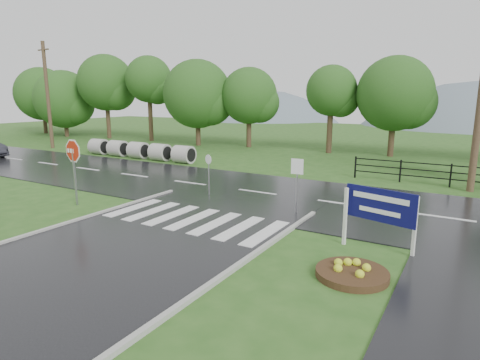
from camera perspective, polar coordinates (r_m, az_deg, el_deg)
The scene contains 14 objects.
ground at distance 11.63m, azimuth -22.09°, elevation -11.81°, with size 120.00×120.00×0.00m, color #2B561C.
main_road at distance 19.00m, azimuth 2.47°, elevation -1.84°, with size 90.00×8.00×0.04m, color black.
walkway at distance 11.22m, azimuth 27.65°, elevation -13.22°, with size 2.20×11.00×0.04m, color black.
crosswalk at distance 14.92m, azimuth -6.70°, elevation -5.53°, with size 6.50×2.80×0.02m.
fence_west at distance 22.61m, azimuth 27.80°, elevation 0.88°, with size 9.58×0.08×1.20m.
hills at distance 74.22m, azimuth 25.54°, elevation -4.97°, with size 102.00×48.00×48.00m.
treeline at distance 31.56m, azimuth 16.25°, elevation 3.21°, with size 83.20×5.20×10.00m.
culvert_pipes at distance 30.34m, azimuth -14.25°, elevation 4.13°, with size 9.70×1.20×1.20m.
stop_sign at distance 17.83m, azimuth -22.63°, elevation 3.02°, with size 1.31×0.13×2.95m.
estate_billboard at distance 12.36m, azimuth 19.23°, elevation -3.84°, with size 2.10×0.59×1.88m.
flower_bed at distance 10.78m, azimuth 15.65°, elevation -12.50°, with size 1.83×1.83×0.37m.
reg_sign_small at distance 15.38m, azimuth 8.12°, elevation 0.66°, with size 0.48×0.07×2.18m.
reg_sign_round at distance 18.27m, azimuth -4.48°, elevation 1.55°, with size 0.43×0.17×1.91m.
utility_pole_west at distance 38.81m, azimuth -25.68°, elevation 10.84°, with size 1.60×0.30×9.00m.
Camera 1 is at (8.70, -6.27, 4.50)m, focal length 30.00 mm.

